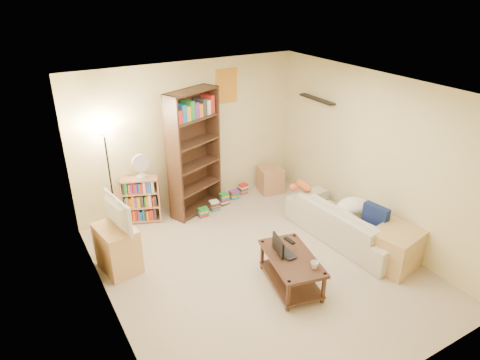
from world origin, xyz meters
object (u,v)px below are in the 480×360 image
object	(u,v)px
mug	(315,265)
desk_fan	(141,165)
coffee_table	(291,266)
tv_stand	(118,248)
television	(113,214)
short_bookshelf	(141,200)
end_cabinet	(396,249)
tall_bookshelf	(194,150)
sofa	(347,222)
floor_lamp	(106,151)
side_table	(270,179)
laptop	(288,251)
tabby_cat	(302,186)

from	to	relation	value
mug	desk_fan	xyz separation A→B (m)	(-1.19, 2.87, 0.52)
desk_fan	coffee_table	bearing A→B (deg)	-66.55
tv_stand	television	xyz separation A→B (m)	(0.00, 0.00, 0.55)
coffee_table	short_bookshelf	world-z (taller)	short_bookshelf
desk_fan	end_cabinet	bearing A→B (deg)	-48.30
tall_bookshelf	sofa	bearing A→B (deg)	-72.31
desk_fan	short_bookshelf	bearing A→B (deg)	136.15
coffee_table	tv_stand	distance (m)	2.37
sofa	desk_fan	xyz separation A→B (m)	(-2.50, 2.05, 0.72)
floor_lamp	tall_bookshelf	bearing A→B (deg)	-5.21
sofa	mug	world-z (taller)	sofa
desk_fan	side_table	xyz separation A→B (m)	(2.40, -0.11, -0.78)
sofa	end_cabinet	xyz separation A→B (m)	(0.10, -0.87, -0.01)
tall_bookshelf	television	bearing A→B (deg)	-171.06
mug	floor_lamp	size ratio (longest dim) A/B	0.08
laptop	tall_bookshelf	world-z (taller)	tall_bookshelf
side_table	desk_fan	bearing A→B (deg)	177.34
mug	television	bearing A→B (deg)	136.88
short_bookshelf	desk_fan	bearing A→B (deg)	-22.76
tall_bookshelf	floor_lamp	bearing A→B (deg)	153.02
laptop	desk_fan	size ratio (longest dim) A/B	0.89
laptop	mug	distance (m)	0.45
tabby_cat	floor_lamp	size ratio (longest dim) A/B	0.28
mug	end_cabinet	size ratio (longest dim) A/B	0.20
laptop	tall_bookshelf	distance (m)	2.44
tall_bookshelf	floor_lamp	xyz separation A→B (m)	(-1.37, 0.12, 0.22)
laptop	desk_fan	xyz separation A→B (m)	(-1.12, 2.42, 0.55)
mug	tabby_cat	bearing A→B (deg)	57.41
short_bookshelf	desk_fan	size ratio (longest dim) A/B	1.87
short_bookshelf	end_cabinet	xyz separation A→B (m)	(2.65, -2.96, -0.11)
laptop	desk_fan	bearing A→B (deg)	24.68
laptop	tall_bookshelf	xyz separation A→B (m)	(-0.24, 2.34, 0.66)
short_bookshelf	television	bearing A→B (deg)	-101.65
tabby_cat	tall_bookshelf	xyz separation A→B (m)	(-1.31, 1.22, 0.45)
sofa	laptop	xyz separation A→B (m)	(-1.39, -0.37, 0.17)
short_bookshelf	floor_lamp	distance (m)	1.04
coffee_table	tall_bookshelf	size ratio (longest dim) A/B	0.52
coffee_table	tabby_cat	bearing A→B (deg)	60.65
coffee_table	side_table	size ratio (longest dim) A/B	2.31
tabby_cat	tall_bookshelf	bearing A→B (deg)	137.05
tall_bookshelf	short_bookshelf	distance (m)	1.18
tall_bookshelf	side_table	size ratio (longest dim) A/B	4.44
sofa	tv_stand	world-z (taller)	tv_stand
short_bookshelf	floor_lamp	xyz separation A→B (m)	(-0.44, 0.00, 0.95)
television	tabby_cat	bearing A→B (deg)	-103.97
sofa	television	world-z (taller)	television
mug	tall_bookshelf	distance (m)	2.87
laptop	mug	xyz separation A→B (m)	(0.07, -0.44, 0.03)
short_bookshelf	floor_lamp	bearing A→B (deg)	-158.90
coffee_table	laptop	world-z (taller)	laptop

